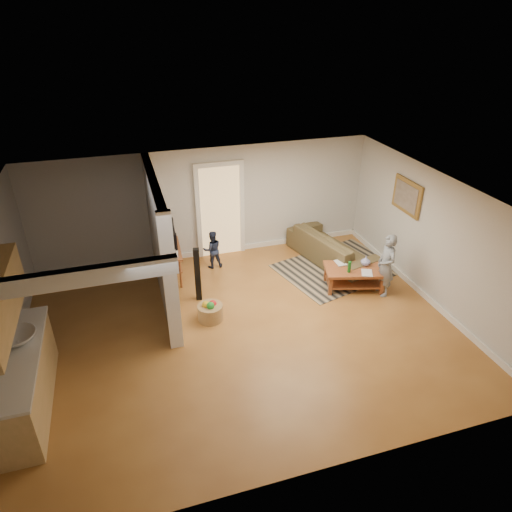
# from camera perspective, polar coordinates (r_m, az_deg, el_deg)

# --- Properties ---
(ground) EXTENTS (7.50, 7.50, 0.00)m
(ground) POSITION_cam_1_polar(r_m,az_deg,el_deg) (8.29, -1.61, -9.17)
(ground) COLOR brown
(ground) RESTS_ON ground
(room_shell) EXTENTS (7.54, 6.02, 2.52)m
(room_shell) POSITION_cam_1_polar(r_m,az_deg,el_deg) (7.69, -10.29, 0.02)
(room_shell) COLOR beige
(room_shell) RESTS_ON ground
(area_rug) EXTENTS (2.88, 2.41, 0.01)m
(area_rug) POSITION_cam_1_polar(r_m,az_deg,el_deg) (10.25, 10.19, -1.49)
(area_rug) COLOR black
(area_rug) RESTS_ON ground
(sofa) EXTENTS (1.46, 2.46, 0.67)m
(sofa) POSITION_cam_1_polar(r_m,az_deg,el_deg) (10.54, 9.37, -0.56)
(sofa) COLOR #4A3A25
(sofa) RESTS_ON ground
(coffee_table) EXTENTS (1.31, 0.97, 0.69)m
(coffee_table) POSITION_cam_1_polar(r_m,az_deg,el_deg) (9.46, 12.23, -2.00)
(coffee_table) COLOR brown
(coffee_table) RESTS_ON ground
(tv_console) EXTENTS (0.47, 1.11, 0.94)m
(tv_console) POSITION_cam_1_polar(r_m,az_deg,el_deg) (9.64, -10.57, 0.61)
(tv_console) COLOR brown
(tv_console) RESTS_ON ground
(speaker_left) EXTENTS (0.13, 0.13, 1.12)m
(speaker_left) POSITION_cam_1_polar(r_m,az_deg,el_deg) (8.85, -7.31, -2.32)
(speaker_left) COLOR black
(speaker_left) RESTS_ON ground
(speaker_right) EXTENTS (0.11, 0.11, 0.90)m
(speaker_right) POSITION_cam_1_polar(r_m,az_deg,el_deg) (9.15, -10.30, -2.25)
(speaker_right) COLOR black
(speaker_right) RESTS_ON ground
(toy_basket) EXTENTS (0.46, 0.46, 0.41)m
(toy_basket) POSITION_cam_1_polar(r_m,az_deg,el_deg) (8.47, -5.74, -6.92)
(toy_basket) COLOR olive
(toy_basket) RESTS_ON ground
(child) EXTENTS (0.34, 0.49, 1.30)m
(child) POSITION_cam_1_polar(r_m,az_deg,el_deg) (9.59, 15.45, -4.51)
(child) COLOR gray
(child) RESTS_ON ground
(toddler) EXTENTS (0.43, 0.33, 0.86)m
(toddler) POSITION_cam_1_polar(r_m,az_deg,el_deg) (10.20, -5.37, -1.32)
(toddler) COLOR #212A45
(toddler) RESTS_ON ground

